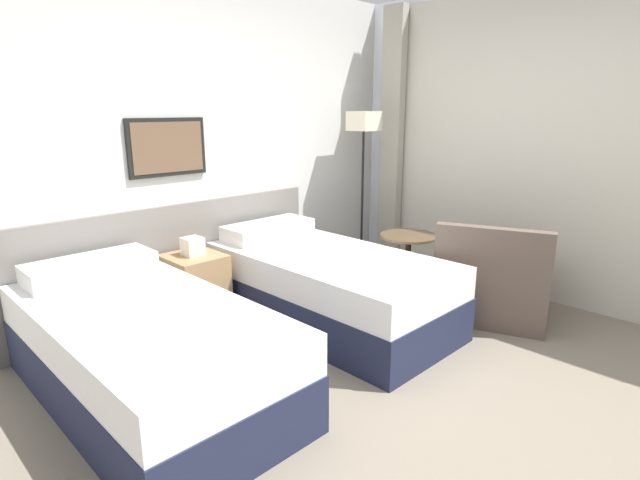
# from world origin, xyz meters

# --- Properties ---
(ground_plane) EXTENTS (16.00, 16.00, 0.00)m
(ground_plane) POSITION_xyz_m (0.00, 0.00, 0.00)
(ground_plane) COLOR slate
(wall_headboard) EXTENTS (10.00, 0.10, 2.70)m
(wall_headboard) POSITION_xyz_m (-0.02, 2.06, 1.30)
(wall_headboard) COLOR silver
(wall_headboard) RESTS_ON ground_plane
(wall_window) EXTENTS (0.21, 4.54, 2.70)m
(wall_window) POSITION_xyz_m (2.17, -0.12, 1.34)
(wall_window) COLOR white
(wall_window) RESTS_ON ground_plane
(bed_near_door) EXTENTS (0.99, 1.96, 0.69)m
(bed_near_door) POSITION_xyz_m (-1.08, 1.03, 0.29)
(bed_near_door) COLOR #1E233D
(bed_near_door) RESTS_ON ground_plane
(bed_near_window) EXTENTS (0.99, 1.96, 0.69)m
(bed_near_window) POSITION_xyz_m (0.44, 1.03, 0.29)
(bed_near_window) COLOR #1E233D
(bed_near_window) RESTS_ON ground_plane
(nightstand) EXTENTS (0.40, 0.43, 0.70)m
(nightstand) POSITION_xyz_m (-0.32, 1.74, 0.29)
(nightstand) COLOR #9E7A51
(nightstand) RESTS_ON ground_plane
(floor_lamp) EXTENTS (0.25, 0.25, 1.62)m
(floor_lamp) POSITION_xyz_m (1.60, 1.68, 1.37)
(floor_lamp) COLOR black
(floor_lamp) RESTS_ON ground_plane
(side_table) EXTENTS (0.48, 0.48, 0.62)m
(side_table) POSITION_xyz_m (1.18, 0.81, 0.43)
(side_table) COLOR brown
(side_table) RESTS_ON ground_plane
(armchair) EXTENTS (1.00, 1.05, 0.80)m
(armchair) POSITION_xyz_m (1.46, 0.17, 0.27)
(armchair) COLOR brown
(armchair) RESTS_ON ground_plane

